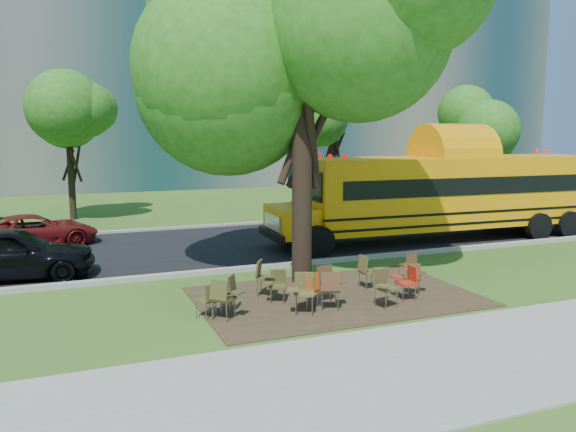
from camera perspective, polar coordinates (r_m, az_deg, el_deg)
name	(u,v)px	position (r m, az deg, el deg)	size (l,w,h in m)	color
ground	(292,296)	(14.59, 0.41, -8.12)	(160.00, 160.00, 0.00)	#28581B
sidewalk	(399,371)	(10.40, 11.20, -15.17)	(60.00, 4.00, 0.04)	gray
dirt_patch	(335,296)	(14.55, 4.84, -8.14)	(7.00, 4.50, 0.03)	#382819
asphalt_road	(221,245)	(21.05, -6.79, -2.97)	(80.00, 8.00, 0.04)	black
kerb_near	(255,268)	(17.30, -3.35, -5.26)	(80.00, 0.25, 0.14)	gray
kerb_far	(197,227)	(24.97, -9.22, -1.11)	(80.00, 0.25, 0.14)	gray
building_main	(19,43)	(49.51, -25.64, 15.56)	(38.00, 16.00, 22.00)	slate
building_right	(371,49)	(59.36, 8.44, 16.41)	(30.00, 16.00, 25.00)	#6C645A
bg_tree_2	(69,132)	(28.96, -21.38, 7.96)	(4.80, 4.80, 6.62)	black
bg_tree_3	(333,116)	(30.06, 4.57, 10.06)	(5.60, 5.60, 7.84)	black
bg_tree_4	(468,130)	(33.56, 17.82, 8.34)	(5.00, 5.00, 6.85)	black
main_tree	(302,57)	(15.54, 1.48, 15.81)	(7.20, 7.20, 9.77)	black
school_bus	(448,192)	(22.79, 15.98, 2.36)	(13.38, 3.44, 3.25)	orange
chair_0	(219,297)	(12.96, -7.02, -8.12)	(0.51, 0.48, 0.78)	#47441E
chair_1	(223,295)	(12.67, -6.60, -8.00)	(0.82, 0.65, 0.95)	#45411E
chair_2	(309,286)	(13.41, 2.19, -7.17)	(0.61, 0.69, 0.90)	#BC4514
chair_3	(303,289)	(13.09, 1.52, -7.39)	(0.77, 0.61, 0.96)	brown
chair_4	(331,286)	(13.31, 4.36, -7.11)	(0.76, 0.59, 0.97)	#50311C
chair_5	(384,284)	(13.69, 9.72, -6.82)	(0.64, 0.66, 0.95)	brown
chair_6	(408,279)	(14.38, 12.05, -6.29)	(0.52, 0.61, 0.89)	#B02812
chair_7	(413,275)	(14.85, 12.62, -5.87)	(0.75, 0.59, 0.88)	#50361C
chair_8	(227,289)	(13.25, -6.20, -7.41)	(0.60, 0.76, 0.89)	#42371C
chair_9	(277,282)	(13.94, -1.15, -6.77)	(0.67, 0.53, 0.81)	#49461F
chair_10	(264,275)	(14.38, -2.47, -5.97)	(0.63, 0.80, 0.94)	#4B4120
chair_11	(322,279)	(13.92, 3.48, -6.39)	(0.66, 0.69, 0.97)	#4E321C
chair_12	(368,269)	(15.14, 8.11, -5.33)	(0.55, 0.61, 0.94)	brown
chair_13	(409,263)	(16.40, 12.22, -4.65)	(0.53, 0.50, 0.81)	#462D19
chair_14	(208,297)	(12.92, -8.11, -8.12)	(0.54, 0.66, 0.80)	#4D4921
black_car	(9,253)	(17.80, -26.50, -3.40)	(1.85, 4.60, 1.57)	black
bg_car_red	(35,231)	(22.54, -24.32, -1.39)	(2.02, 4.38, 1.22)	#5E1010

